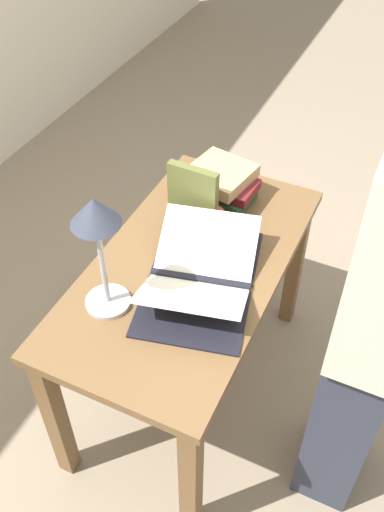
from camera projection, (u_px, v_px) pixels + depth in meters
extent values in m
plane|color=gray|center=(190.00, 382.00, 2.48)|extent=(12.00, 12.00, 0.00)
cube|color=brown|center=(189.00, 267.00, 1.98)|extent=(1.17, 0.62, 0.03)
cube|color=brown|center=(191.00, 480.00, 1.81)|extent=(0.06, 0.06, 0.69)
cube|color=brown|center=(295.00, 265.00, 2.50)|extent=(0.06, 0.06, 0.69)
cube|color=brown|center=(56.00, 417.00, 1.97)|extent=(0.06, 0.06, 0.69)
cube|color=brown|center=(189.00, 232.00, 2.66)|extent=(0.06, 0.06, 0.69)
cube|color=black|center=(200.00, 280.00, 1.90)|extent=(0.10, 0.34, 0.02)
cube|color=black|center=(191.00, 314.00, 1.80)|extent=(0.34, 0.40, 0.01)
cube|color=black|center=(209.00, 252.00, 2.00)|extent=(0.34, 0.40, 0.01)
cube|color=silver|center=(192.00, 296.00, 1.77)|extent=(0.30, 0.37, 0.13)
cube|color=silver|center=(208.00, 244.00, 1.95)|extent=(0.30, 0.37, 0.13)
cube|color=#234C2D|center=(219.00, 193.00, 2.21)|extent=(0.20, 0.27, 0.05)
cube|color=maroon|center=(220.00, 183.00, 2.18)|extent=(0.17, 0.29, 0.04)
cube|color=tan|center=(220.00, 174.00, 2.15)|extent=(0.26, 0.26, 0.05)
cube|color=brown|center=(193.00, 197.00, 2.04)|extent=(0.04, 0.19, 0.25)
cylinder|color=#ADADB2|center=(108.00, 302.00, 1.83)|extent=(0.15, 0.15, 0.02)
cylinder|color=#ADADB2|center=(102.00, 264.00, 1.71)|extent=(0.02, 0.02, 0.32)
cone|color=#333847|center=(94.00, 211.00, 1.57)|extent=(0.15, 0.15, 0.09)
cylinder|color=#B74238|center=(212.00, 221.00, 2.06)|extent=(0.09, 0.09, 0.08)
torus|color=#B74238|center=(215.00, 230.00, 2.03)|extent=(0.04, 0.04, 0.05)
cube|color=#2D3342|center=(345.00, 411.00, 1.93)|extent=(0.31, 0.20, 0.78)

